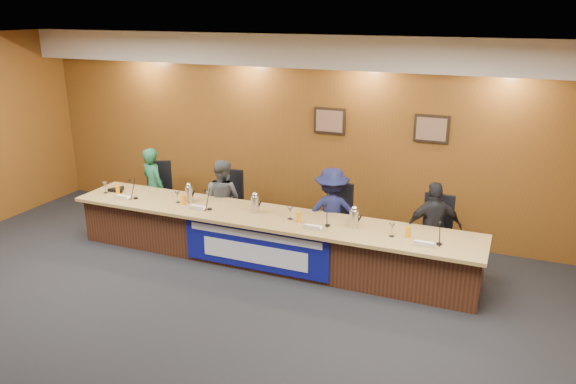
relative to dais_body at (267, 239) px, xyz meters
name	(u,v)px	position (x,y,z in m)	size (l,w,h in m)	color
floor	(177,348)	(0.00, -2.40, -0.35)	(10.00, 10.00, 0.00)	black
ceiling	(156,50)	(0.00, -2.40, 2.85)	(10.00, 8.00, 0.04)	silver
wall_back	(307,134)	(0.00, 1.60, 1.25)	(10.00, 0.04, 3.20)	brown
soffit	(302,50)	(0.00, 1.35, 2.60)	(10.00, 0.50, 0.50)	beige
dais_body	(267,239)	(0.00, 0.00, 0.00)	(6.00, 0.80, 0.70)	#3F2012
dais_top	(265,217)	(0.00, -0.05, 0.38)	(6.10, 0.95, 0.05)	#A78046
banner	(255,248)	(0.00, -0.41, 0.03)	(2.20, 0.02, 0.65)	navy
banner_text_upper	(254,235)	(0.00, -0.43, 0.23)	(2.00, 0.01, 0.10)	silver
banner_text_lower	(254,254)	(0.00, -0.43, -0.05)	(1.60, 0.01, 0.28)	silver
wall_photo_left	(330,121)	(0.40, 1.57, 1.50)	(0.52, 0.04, 0.42)	black
wall_photo_right	(431,129)	(2.00, 1.57, 1.50)	(0.52, 0.04, 0.42)	black
panelist_a	(154,188)	(-2.34, 0.55, 0.34)	(0.50, 0.33, 1.38)	#195233
panelist_b	(222,199)	(-1.03, 0.55, 0.31)	(0.64, 0.50, 1.31)	#4A4B4F
panelist_c	(331,213)	(0.80, 0.55, 0.34)	(0.89, 0.51, 1.37)	#121539
panelist_d	(434,229)	(2.28, 0.55, 0.32)	(0.78, 0.33, 1.34)	black
office_chair_a	(158,198)	(-2.34, 0.65, 0.13)	(0.48, 0.48, 0.08)	black
office_chair_b	(226,208)	(-1.03, 0.65, 0.13)	(0.48, 0.48, 0.08)	black
office_chair_c	(333,224)	(0.80, 0.65, 0.13)	(0.48, 0.48, 0.08)	black
office_chair_d	(434,239)	(2.28, 0.65, 0.13)	(0.48, 0.48, 0.08)	black
nameplate_a	(121,197)	(-2.34, -0.30, 0.45)	(0.24, 0.06, 0.09)	white
microphone_a	(136,198)	(-2.16, -0.18, 0.41)	(0.07, 0.07, 0.02)	black
juice_glass_a	(118,189)	(-2.56, -0.09, 0.47)	(0.06, 0.06, 0.15)	#FF9200
water_glass_a	(105,188)	(-2.77, -0.13, 0.49)	(0.08, 0.08, 0.18)	silver
nameplate_b	(196,207)	(-1.02, -0.26, 0.45)	(0.24, 0.06, 0.09)	white
microphone_b	(210,209)	(-0.85, -0.17, 0.41)	(0.07, 0.07, 0.02)	black
juice_glass_b	(184,200)	(-1.32, -0.12, 0.47)	(0.06, 0.06, 0.15)	#FF9200
water_glass_b	(178,197)	(-1.45, -0.08, 0.49)	(0.08, 0.08, 0.18)	silver
nameplate_c	(312,227)	(0.82, -0.34, 0.45)	(0.24, 0.06, 0.09)	white
microphone_c	(328,225)	(0.96, -0.11, 0.41)	(0.07, 0.07, 0.02)	black
juice_glass_c	(299,217)	(0.54, -0.12, 0.47)	(0.06, 0.06, 0.15)	#FF9200
water_glass_c	(290,213)	(0.39, -0.07, 0.49)	(0.08, 0.08, 0.18)	silver
nameplate_d	(423,244)	(2.28, -0.32, 0.45)	(0.24, 0.06, 0.09)	white
microphone_d	(439,244)	(2.45, -0.17, 0.41)	(0.07, 0.07, 0.02)	black
juice_glass_d	(408,232)	(2.05, -0.09, 0.47)	(0.06, 0.06, 0.15)	#FF9200
water_glass_d	(392,230)	(1.85, -0.14, 0.49)	(0.08, 0.08, 0.18)	silver
carafe_left	(189,194)	(-1.30, 0.02, 0.52)	(0.12, 0.12, 0.24)	silver
carafe_mid	(255,204)	(-0.18, -0.01, 0.52)	(0.12, 0.12, 0.24)	silver
carafe_right	(354,219)	(1.30, -0.02, 0.52)	(0.13, 0.13, 0.24)	silver
speakerphone	(118,190)	(-2.66, 0.02, 0.43)	(0.32, 0.32, 0.05)	black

